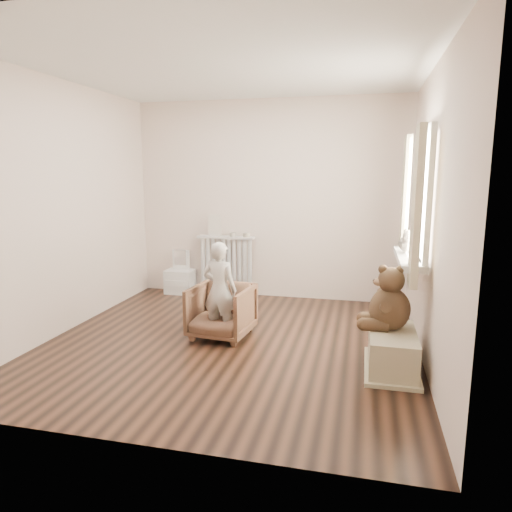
% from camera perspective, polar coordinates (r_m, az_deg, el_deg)
% --- Properties ---
extents(floor, '(3.60, 3.60, 0.01)m').
position_cam_1_polar(floor, '(4.63, -3.15, -10.71)').
color(floor, black).
rests_on(floor, ground).
extents(ceiling, '(3.60, 3.60, 0.01)m').
position_cam_1_polar(ceiling, '(4.42, -3.52, 22.60)').
color(ceiling, white).
rests_on(ceiling, ground).
extents(back_wall, '(3.60, 0.02, 2.60)m').
position_cam_1_polar(back_wall, '(6.07, 1.59, 6.96)').
color(back_wall, '#EEE5CE').
rests_on(back_wall, ground).
extents(front_wall, '(3.60, 0.02, 2.60)m').
position_cam_1_polar(front_wall, '(2.67, -14.49, 2.16)').
color(front_wall, '#EEE5CE').
rests_on(front_wall, ground).
extents(left_wall, '(0.02, 3.60, 2.60)m').
position_cam_1_polar(left_wall, '(5.15, -23.00, 5.51)').
color(left_wall, '#EEE5CE').
rests_on(left_wall, ground).
extents(right_wall, '(0.02, 3.60, 2.60)m').
position_cam_1_polar(right_wall, '(4.19, 21.07, 4.70)').
color(right_wall, '#EEE5CE').
rests_on(right_wall, ground).
extents(window, '(0.03, 0.90, 1.10)m').
position_cam_1_polar(window, '(4.47, 20.19, 7.00)').
color(window, white).
rests_on(window, right_wall).
extents(window_sill, '(0.22, 1.10, 0.06)m').
position_cam_1_polar(window_sill, '(4.53, 18.60, -0.27)').
color(window_sill, silver).
rests_on(window_sill, right_wall).
extents(curtain_left, '(0.06, 0.26, 1.30)m').
position_cam_1_polar(curtain_left, '(3.90, 19.47, 5.74)').
color(curtain_left, beige).
rests_on(curtain_left, right_wall).
extents(curtain_right, '(0.06, 0.26, 1.30)m').
position_cam_1_polar(curtain_right, '(5.03, 18.16, 6.75)').
color(curtain_right, beige).
rests_on(curtain_right, right_wall).
extents(radiator, '(0.78, 0.15, 0.82)m').
position_cam_1_polar(radiator, '(6.22, -3.74, -1.44)').
color(radiator, silver).
rests_on(radiator, floor).
extents(paper_doll, '(0.17, 0.02, 0.29)m').
position_cam_1_polar(paper_doll, '(6.18, -5.18, 3.86)').
color(paper_doll, beige).
rests_on(paper_doll, radiator).
extents(tin_a, '(0.09, 0.09, 0.05)m').
position_cam_1_polar(tin_a, '(6.12, -2.93, 2.70)').
color(tin_a, '#A59E8C').
rests_on(tin_a, radiator).
extents(tin_b, '(0.10, 0.10, 0.05)m').
position_cam_1_polar(tin_b, '(6.06, -1.19, 2.66)').
color(tin_b, '#A59E8C').
rests_on(tin_b, radiator).
extents(toy_vanity, '(0.38, 0.27, 0.60)m').
position_cam_1_polar(toy_vanity, '(6.44, -9.49, -2.19)').
color(toy_vanity, silver).
rests_on(toy_vanity, floor).
extents(armchair, '(0.65, 0.66, 0.54)m').
position_cam_1_polar(armchair, '(4.70, -4.34, -6.89)').
color(armchair, brown).
rests_on(armchair, floor).
extents(child, '(0.38, 0.27, 0.98)m').
position_cam_1_polar(child, '(4.59, -4.57, -4.24)').
color(child, beige).
rests_on(child, armchair).
extents(toy_bench, '(0.38, 0.73, 0.34)m').
position_cam_1_polar(toy_bench, '(4.12, 16.66, -10.91)').
color(toy_bench, '#BDB48E').
rests_on(toy_bench, floor).
extents(teddy_bear, '(0.46, 0.36, 0.55)m').
position_cam_1_polar(teddy_bear, '(4.05, 16.48, -4.28)').
color(teddy_bear, '#352416').
rests_on(teddy_bear, toy_bench).
extents(plush_cat, '(0.25, 0.32, 0.24)m').
position_cam_1_polar(plush_cat, '(4.64, 18.43, 1.62)').
color(plush_cat, '#685F57').
rests_on(plush_cat, window_sill).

